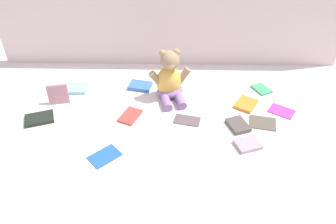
% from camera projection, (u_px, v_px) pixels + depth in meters
% --- Properties ---
extents(ground_plane, '(3.20, 3.20, 0.00)m').
position_uv_depth(ground_plane, '(168.00, 116.00, 1.48)').
color(ground_plane, silver).
extents(backdrop_drape, '(1.89, 0.03, 0.55)m').
position_uv_depth(backdrop_drape, '(170.00, 17.00, 1.70)').
color(backdrop_drape, beige).
rests_on(backdrop_drape, ground_plane).
extents(teddy_bear, '(0.21, 0.20, 0.25)m').
position_uv_depth(teddy_bear, '(170.00, 80.00, 1.54)').
color(teddy_bear, '#E5B24C').
rests_on(teddy_bear, ground_plane).
extents(book_case_0, '(0.14, 0.14, 0.01)m').
position_uv_depth(book_case_0, '(105.00, 156.00, 1.27)').
color(book_case_0, blue).
rests_on(book_case_0, ground_plane).
extents(book_case_1, '(0.15, 0.12, 0.02)m').
position_uv_depth(book_case_1, '(39.00, 119.00, 1.45)').
color(book_case_1, black).
rests_on(book_case_1, ground_plane).
extents(book_case_2, '(0.13, 0.11, 0.01)m').
position_uv_depth(book_case_2, '(263.00, 122.00, 1.43)').
color(book_case_2, brown).
rests_on(book_case_2, ground_plane).
extents(book_case_3, '(0.13, 0.14, 0.02)m').
position_uv_depth(book_case_3, '(246.00, 104.00, 1.54)').
color(book_case_3, orange).
rests_on(book_case_3, ground_plane).
extents(book_case_4, '(0.14, 0.13, 0.01)m').
position_uv_depth(book_case_4, '(282.00, 111.00, 1.50)').
color(book_case_4, purple).
rests_on(book_case_4, ground_plane).
extents(book_case_5, '(0.11, 0.12, 0.02)m').
position_uv_depth(book_case_5, '(238.00, 125.00, 1.41)').
color(book_case_5, '#504745').
rests_on(book_case_5, ground_plane).
extents(book_case_6, '(0.12, 0.11, 0.02)m').
position_uv_depth(book_case_6, '(248.00, 144.00, 1.32)').
color(book_case_6, '#A38B9D').
rests_on(book_case_6, ground_plane).
extents(book_case_7, '(0.11, 0.13, 0.01)m').
position_uv_depth(book_case_7, '(130.00, 116.00, 1.47)').
color(book_case_7, '#C83F38').
rests_on(book_case_7, ground_plane).
extents(book_case_8, '(0.10, 0.05, 0.10)m').
position_uv_depth(book_case_8, '(58.00, 94.00, 1.53)').
color(book_case_8, '#AF7786').
rests_on(book_case_8, ground_plane).
extents(book_case_9, '(0.13, 0.10, 0.02)m').
position_uv_depth(book_case_9, '(140.00, 86.00, 1.66)').
color(book_case_9, '#3768B3').
rests_on(book_case_9, ground_plane).
extents(book_case_10, '(0.10, 0.12, 0.01)m').
position_uv_depth(book_case_10, '(261.00, 89.00, 1.64)').
color(book_case_10, '#3A9964').
rests_on(book_case_10, ground_plane).
extents(book_case_11, '(0.13, 0.09, 0.01)m').
position_uv_depth(book_case_11, '(187.00, 120.00, 1.45)').
color(book_case_11, '#5A4C4F').
rests_on(book_case_11, ground_plane).
extents(book_case_12, '(0.13, 0.09, 0.02)m').
position_uv_depth(book_case_12, '(74.00, 89.00, 1.64)').
color(book_case_12, '#82BDD5').
rests_on(book_case_12, ground_plane).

